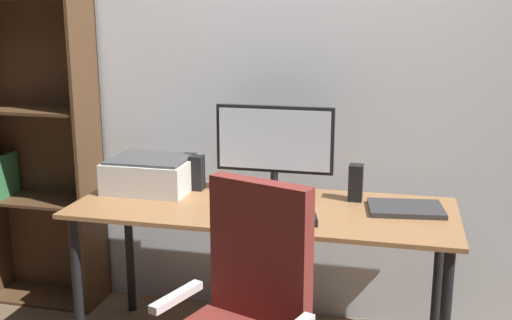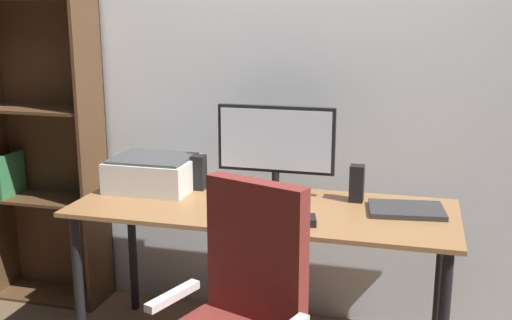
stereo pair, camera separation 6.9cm
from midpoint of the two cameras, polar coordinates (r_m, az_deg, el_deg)
name	(u,v)px [view 1 (the left image)]	position (r m, az deg, el deg)	size (l,w,h in m)	color
back_wall	(285,71)	(3.15, 2.09, 8.25)	(6.40, 0.10, 2.60)	silver
desk	(263,223)	(2.80, -0.08, -5.89)	(1.71, 0.66, 0.74)	olive
monitor	(274,144)	(2.89, 1.04, 1.47)	(0.56, 0.20, 0.43)	black
keyboard	(257,216)	(2.61, -0.66, -5.21)	(0.29, 0.11, 0.02)	black
mouse	(310,220)	(2.55, 4.26, -5.55)	(0.06, 0.10, 0.03)	black
coffee_mug	(287,197)	(2.72, 2.20, -3.48)	(0.09, 0.08, 0.10)	white
laptop	(406,208)	(2.78, 13.01, -4.40)	(0.32, 0.23, 0.02)	#2D2D30
speaker_left	(197,173)	(3.02, -6.15, -1.19)	(0.06, 0.07, 0.17)	black
speaker_right	(356,183)	(2.86, 8.54, -2.10)	(0.06, 0.07, 0.17)	black
printer	(151,174)	(3.06, -10.31, -1.25)	(0.40, 0.34, 0.16)	silver
bookshelf	(38,156)	(3.58, -20.05, 0.33)	(0.64, 0.28, 1.66)	#4C331E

